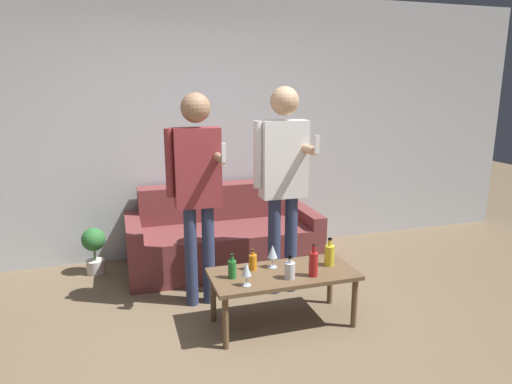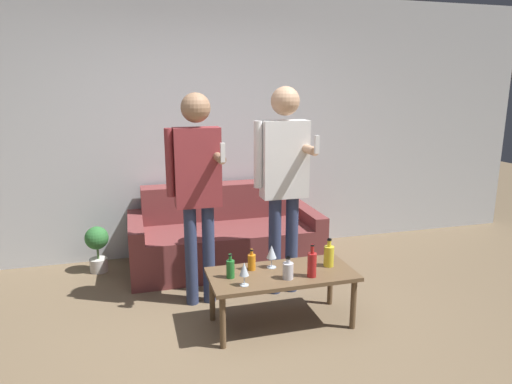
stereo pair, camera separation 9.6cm
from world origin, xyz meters
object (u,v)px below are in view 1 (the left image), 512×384
at_px(couch, 222,237).
at_px(person_standing_right, 283,172).
at_px(person_standing_left, 197,180).
at_px(coffee_table, 283,278).
at_px(bottle_orange, 253,262).

relative_size(couch, person_standing_right, 1.05).
bearing_deg(person_standing_left, person_standing_right, 1.35).
relative_size(coffee_table, bottle_orange, 6.62).
bearing_deg(coffee_table, person_standing_left, 135.94).
height_order(coffee_table, bottle_orange, bottle_orange).
bearing_deg(person_standing_right, person_standing_left, -178.65).
xyz_separation_m(bottle_orange, person_standing_left, (-0.34, 0.41, 0.57)).
bearing_deg(person_standing_left, coffee_table, -44.06).
height_order(bottle_orange, person_standing_right, person_standing_right).
xyz_separation_m(couch, coffee_table, (0.17, -1.32, 0.09)).
bearing_deg(coffee_table, couch, 97.33).
distance_m(bottle_orange, person_standing_left, 0.78).
bearing_deg(person_standing_right, bottle_orange, -132.85).
distance_m(couch, person_standing_right, 1.17).
bearing_deg(person_standing_left, couch, 65.04).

